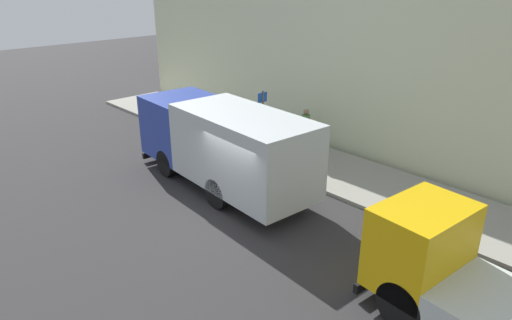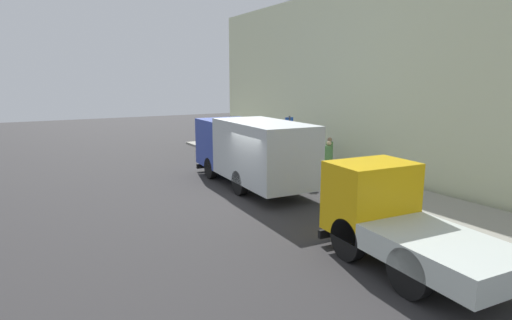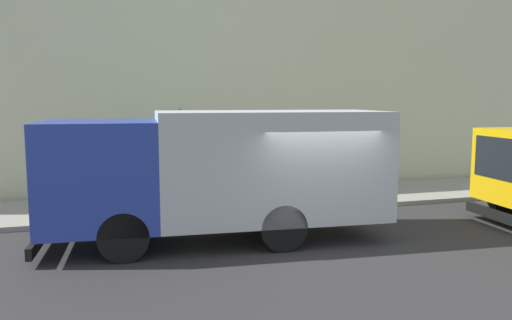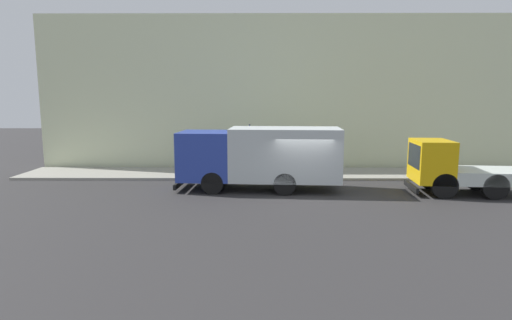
{
  "view_description": "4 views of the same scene",
  "coord_description": "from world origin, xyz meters",
  "px_view_note": "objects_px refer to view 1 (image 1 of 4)",
  "views": [
    {
      "loc": [
        -8.27,
        -9.49,
        6.95
      ],
      "look_at": [
        1.38,
        0.76,
        1.2
      ],
      "focal_mm": 32.3,
      "sensor_mm": 36.0,
      "label": 1
    },
    {
      "loc": [
        -7.86,
        -13.26,
        4.49
      ],
      "look_at": [
        1.1,
        1.78,
        1.14
      ],
      "focal_mm": 28.95,
      "sensor_mm": 36.0,
      "label": 2
    },
    {
      "loc": [
        -9.88,
        4.25,
        3.15
      ],
      "look_at": [
        1.72,
        0.84,
        1.69
      ],
      "focal_mm": 35.3,
      "sensor_mm": 36.0,
      "label": 3
    },
    {
      "loc": [
        -18.2,
        1.97,
        4.27
      ],
      "look_at": [
        1.23,
        2.1,
        1.35
      ],
      "focal_mm": 29.21,
      "sensor_mm": 36.0,
      "label": 4
    }
  ],
  "objects_px": {
    "small_flatbed_truck": "(460,279)",
    "pedestrian_walking": "(311,140)",
    "pedestrian_standing": "(305,127)",
    "street_sign_post": "(263,121)",
    "traffic_cone_orange": "(221,131)",
    "large_utility_truck": "(222,142)"
  },
  "relations": [
    {
      "from": "small_flatbed_truck",
      "to": "pedestrian_walking",
      "type": "bearing_deg",
      "value": 64.98
    },
    {
      "from": "pedestrian_walking",
      "to": "street_sign_post",
      "type": "height_order",
      "value": "street_sign_post"
    },
    {
      "from": "large_utility_truck",
      "to": "pedestrian_walking",
      "type": "relative_size",
      "value": 4.55
    },
    {
      "from": "large_utility_truck",
      "to": "pedestrian_standing",
      "type": "relative_size",
      "value": 4.75
    },
    {
      "from": "small_flatbed_truck",
      "to": "street_sign_post",
      "type": "distance_m",
      "value": 9.71
    },
    {
      "from": "small_flatbed_truck",
      "to": "pedestrian_walking",
      "type": "height_order",
      "value": "small_flatbed_truck"
    },
    {
      "from": "pedestrian_walking",
      "to": "street_sign_post",
      "type": "relative_size",
      "value": 0.6
    },
    {
      "from": "large_utility_truck",
      "to": "street_sign_post",
      "type": "distance_m",
      "value": 2.47
    },
    {
      "from": "pedestrian_standing",
      "to": "street_sign_post",
      "type": "xyz_separation_m",
      "value": [
        -2.46,
        0.03,
        0.78
      ]
    },
    {
      "from": "large_utility_truck",
      "to": "small_flatbed_truck",
      "type": "height_order",
      "value": "large_utility_truck"
    },
    {
      "from": "large_utility_truck",
      "to": "traffic_cone_orange",
      "type": "xyz_separation_m",
      "value": [
        2.87,
        3.66,
        -1.16
      ]
    },
    {
      "from": "small_flatbed_truck",
      "to": "pedestrian_standing",
      "type": "xyz_separation_m",
      "value": [
        5.68,
        9.11,
        -0.16
      ]
    },
    {
      "from": "small_flatbed_truck",
      "to": "traffic_cone_orange",
      "type": "height_order",
      "value": "small_flatbed_truck"
    },
    {
      "from": "pedestrian_walking",
      "to": "traffic_cone_orange",
      "type": "bearing_deg",
      "value": -57.77
    },
    {
      "from": "small_flatbed_truck",
      "to": "street_sign_post",
      "type": "relative_size",
      "value": 1.8
    },
    {
      "from": "pedestrian_walking",
      "to": "pedestrian_standing",
      "type": "distance_m",
      "value": 1.78
    },
    {
      "from": "large_utility_truck",
      "to": "small_flatbed_truck",
      "type": "distance_m",
      "value": 8.65
    },
    {
      "from": "pedestrian_walking",
      "to": "pedestrian_standing",
      "type": "height_order",
      "value": "pedestrian_walking"
    },
    {
      "from": "pedestrian_standing",
      "to": "traffic_cone_orange",
      "type": "relative_size",
      "value": 2.31
    },
    {
      "from": "small_flatbed_truck",
      "to": "street_sign_post",
      "type": "height_order",
      "value": "street_sign_post"
    },
    {
      "from": "large_utility_truck",
      "to": "pedestrian_standing",
      "type": "xyz_separation_m",
      "value": [
        4.87,
        0.51,
        -0.65
      ]
    },
    {
      "from": "large_utility_truck",
      "to": "pedestrian_walking",
      "type": "bearing_deg",
      "value": -8.94
    }
  ]
}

